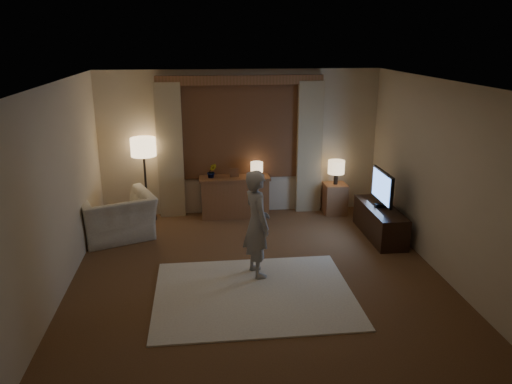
{
  "coord_description": "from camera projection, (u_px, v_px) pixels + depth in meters",
  "views": [
    {
      "loc": [
        -0.73,
        -6.05,
        3.14
      ],
      "look_at": [
        0.04,
        0.6,
        1.04
      ],
      "focal_mm": 35.0,
      "sensor_mm": 36.0,
      "label": 1
    }
  ],
  "objects": [
    {
      "name": "room",
      "position": [
        254.0,
        174.0,
        6.83
      ],
      "size": [
        5.04,
        5.54,
        2.64
      ],
      "color": "brown",
      "rests_on": "ground"
    },
    {
      "name": "rug",
      "position": [
        254.0,
        294.0,
        6.34
      ],
      "size": [
        2.5,
        2.0,
        0.02
      ],
      "primitive_type": "cube",
      "color": "#F3ECCC",
      "rests_on": "floor"
    },
    {
      "name": "sideboard",
      "position": [
        235.0,
        198.0,
        9.01
      ],
      "size": [
        1.2,
        0.4,
        0.7
      ],
      "primitive_type": "cube",
      "color": "brown",
      "rests_on": "floor"
    },
    {
      "name": "picture_frame",
      "position": [
        234.0,
        174.0,
        8.87
      ],
      "size": [
        0.16,
        0.02,
        0.2
      ],
      "primitive_type": "cube",
      "color": "brown",
      "rests_on": "sideboard"
    },
    {
      "name": "plant",
      "position": [
        212.0,
        172.0,
        8.81
      ],
      "size": [
        0.17,
        0.13,
        0.3
      ],
      "primitive_type": "imported",
      "color": "#999999",
      "rests_on": "sideboard"
    },
    {
      "name": "table_lamp_sideboard",
      "position": [
        257.0,
        168.0,
        8.89
      ],
      "size": [
        0.22,
        0.22,
        0.3
      ],
      "color": "black",
      "rests_on": "sideboard"
    },
    {
      "name": "floor_lamp",
      "position": [
        144.0,
        152.0,
        8.57
      ],
      "size": [
        0.43,
        0.43,
        1.48
      ],
      "color": "black",
      "rests_on": "floor"
    },
    {
      "name": "armchair",
      "position": [
        116.0,
        217.0,
        8.0
      ],
      "size": [
        1.42,
        1.34,
        0.74
      ],
      "primitive_type": "imported",
      "rotation": [
        0.0,
        0.0,
        -2.76
      ],
      "color": "beige",
      "rests_on": "floor"
    },
    {
      "name": "side_table",
      "position": [
        335.0,
        199.0,
        9.18
      ],
      "size": [
        0.4,
        0.4,
        0.56
      ],
      "primitive_type": "cube",
      "color": "brown",
      "rests_on": "floor"
    },
    {
      "name": "table_lamp_side",
      "position": [
        336.0,
        168.0,
        9.0
      ],
      "size": [
        0.3,
        0.3,
        0.44
      ],
      "color": "black",
      "rests_on": "side_table"
    },
    {
      "name": "tv_stand",
      "position": [
        380.0,
        222.0,
        8.13
      ],
      "size": [
        0.45,
        1.4,
        0.5
      ],
      "primitive_type": "cube",
      "color": "black",
      "rests_on": "floor"
    },
    {
      "name": "tv",
      "position": [
        382.0,
        188.0,
        7.95
      ],
      "size": [
        0.2,
        0.83,
        0.6
      ],
      "color": "black",
      "rests_on": "tv_stand"
    },
    {
      "name": "person",
      "position": [
        257.0,
        224.0,
        6.64
      ],
      "size": [
        0.48,
        0.61,
        1.47
      ],
      "primitive_type": "imported",
      "rotation": [
        0.0,
        0.0,
        1.83
      ],
      "color": "#99948E",
      "rests_on": "rug"
    }
  ]
}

